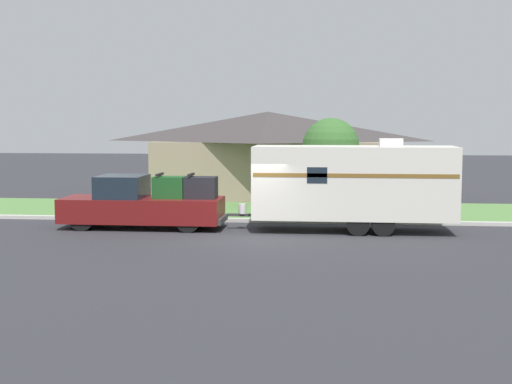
{
  "coord_description": "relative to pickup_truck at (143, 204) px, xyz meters",
  "views": [
    {
      "loc": [
        2.73,
        -23.99,
        4.02
      ],
      "look_at": [
        0.05,
        1.78,
        1.4
      ],
      "focal_mm": 50.0,
      "sensor_mm": 36.0,
      "label": 1
    }
  ],
  "objects": [
    {
      "name": "house_across_street",
      "position": [
        3.66,
        11.46,
        1.4
      ],
      "size": [
        12.18,
        6.5,
        4.46
      ],
      "color": "gray",
      "rests_on": "ground_plane"
    },
    {
      "name": "lawn_strip",
      "position": [
        4.18,
        5.62,
        -0.89
      ],
      "size": [
        80.0,
        7.0,
        0.03
      ],
      "color": "#568442",
      "rests_on": "ground_plane"
    },
    {
      "name": "curb_strip",
      "position": [
        4.18,
        1.97,
        -0.84
      ],
      "size": [
        80.0,
        0.3,
        0.14
      ],
      "color": "beige",
      "rests_on": "ground_plane"
    },
    {
      "name": "pickup_truck",
      "position": [
        0.0,
        0.0,
        0.0
      ],
      "size": [
        6.07,
        2.06,
        2.06
      ],
      "color": "black",
      "rests_on": "ground_plane"
    },
    {
      "name": "ground_plane",
      "position": [
        4.18,
        -1.78,
        -0.91
      ],
      "size": [
        120.0,
        120.0,
        0.0
      ],
      "primitive_type": "plane",
      "color": "#2D2D33"
    },
    {
      "name": "travel_trailer",
      "position": [
        7.78,
        -0.0,
        0.87
      ],
      "size": [
        8.19,
        2.22,
        3.37
      ],
      "color": "black",
      "rests_on": "ground_plane"
    },
    {
      "name": "tree_in_yard",
      "position": [
        6.94,
        4.07,
        2.01
      ],
      "size": [
        2.37,
        2.37,
        4.12
      ],
      "color": "brown",
      "rests_on": "ground_plane"
    },
    {
      "name": "mailbox",
      "position": [
        6.96,
        2.74,
        0.15
      ],
      "size": [
        0.48,
        0.2,
        1.38
      ],
      "color": "brown",
      "rests_on": "ground_plane"
    }
  ]
}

